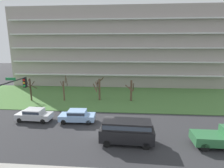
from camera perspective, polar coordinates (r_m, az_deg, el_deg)
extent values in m
plane|color=#2D2D30|center=(20.14, -2.84, -15.49)|extent=(160.00, 160.00, 0.00)
cube|color=#477238|center=(33.12, 0.16, -4.22)|extent=(80.00, 16.00, 0.08)
cube|color=#9E938C|center=(44.82, 1.40, 11.70)|extent=(49.30, 10.10, 18.11)
cube|color=silver|center=(39.83, 0.95, 2.94)|extent=(47.33, 0.90, 0.24)
cube|color=silver|center=(39.47, 0.97, 7.27)|extent=(47.33, 0.90, 0.24)
cube|color=silver|center=(39.33, 0.98, 11.66)|extent=(47.33, 0.90, 0.24)
cube|color=silver|center=(39.43, 1.00, 16.05)|extent=(47.33, 0.90, 0.24)
cube|color=silver|center=(39.76, 1.02, 20.39)|extent=(47.33, 0.90, 0.24)
cylinder|color=#423023|center=(33.55, -24.98, -1.72)|extent=(0.27, 0.27, 3.97)
cylinder|color=#423023|center=(32.56, -24.75, -0.48)|extent=(1.36, 1.28, 1.32)
cylinder|color=#423023|center=(32.96, -25.86, -0.49)|extent=(1.25, 0.48, 0.77)
cylinder|color=#423023|center=(33.49, -25.75, 0.59)|extent=(0.17, 0.88, 0.97)
cylinder|color=#423023|center=(33.74, -24.58, -0.13)|extent=(1.08, 0.31, 1.21)
cylinder|color=brown|center=(31.48, -15.42, -2.26)|extent=(0.26, 0.26, 3.54)
cylinder|color=brown|center=(31.02, -16.09, 0.01)|extent=(0.68, 0.57, 0.86)
cylinder|color=brown|center=(31.12, -14.93, 1.47)|extent=(0.54, 0.82, 1.51)
cylinder|color=brown|center=(31.06, -14.53, 0.66)|extent=(0.38, 1.25, 1.69)
cylinder|color=brown|center=(30.69, -4.11, -1.90)|extent=(0.36, 0.36, 3.87)
cylinder|color=brown|center=(30.76, -4.43, 0.47)|extent=(0.84, 0.60, 1.02)
cylinder|color=brown|center=(30.29, -5.54, -1.29)|extent=(1.04, 1.55, 1.31)
cylinder|color=brown|center=(30.52, -3.29, 1.61)|extent=(0.76, 1.02, 0.83)
cylinder|color=brown|center=(30.30, -5.17, 0.05)|extent=(0.64, 1.15, 0.68)
cylinder|color=brown|center=(30.55, -4.86, -0.43)|extent=(0.22, 0.93, 1.68)
cylinder|color=brown|center=(30.43, 6.28, -2.24)|extent=(0.35, 0.35, 3.69)
cylinder|color=brown|center=(29.91, 6.28, -1.60)|extent=(0.96, 0.22, 0.85)
cylinder|color=brown|center=(30.23, 7.01, -0.84)|extent=(0.25, 0.88, 1.33)
cylinder|color=brown|center=(29.69, 5.53, -1.35)|extent=(1.35, 1.02, 1.01)
cube|color=#8CB2E0|center=(22.76, -11.22, -10.51)|extent=(4.46, 1.95, 0.70)
cube|color=#8CB2E0|center=(22.53, -11.28, -9.04)|extent=(2.26, 1.73, 0.55)
cube|color=#2D3847|center=(22.53, -11.28, -9.04)|extent=(2.21, 1.77, 0.30)
cylinder|color=black|center=(22.60, -15.54, -11.86)|extent=(0.65, 0.24, 0.64)
cylinder|color=black|center=(23.98, -14.38, -10.36)|extent=(0.65, 0.24, 0.64)
cylinder|color=black|center=(21.88, -7.65, -12.32)|extent=(0.65, 0.24, 0.64)
cylinder|color=black|center=(23.31, -6.98, -10.73)|extent=(0.65, 0.24, 0.64)
cube|color=#2D6B3D|center=(20.08, 32.23, -14.91)|extent=(5.44, 2.10, 0.85)
cylinder|color=black|center=(20.24, 25.99, -15.36)|extent=(0.80, 0.23, 0.80)
cylinder|color=black|center=(18.79, 27.94, -17.76)|extent=(0.80, 0.23, 0.80)
cube|color=#B7BABF|center=(24.80, -23.93, -9.43)|extent=(4.46, 1.95, 0.70)
cube|color=#B7BABF|center=(24.59, -24.06, -8.07)|extent=(2.26, 1.73, 0.55)
cube|color=#2D3847|center=(24.59, -24.06, -8.07)|extent=(2.21, 1.77, 0.30)
cylinder|color=black|center=(25.10, -27.87, -10.40)|extent=(0.65, 0.24, 0.64)
cylinder|color=black|center=(26.32, -25.94, -9.19)|extent=(0.65, 0.24, 0.64)
cylinder|color=black|center=(23.56, -21.53, -11.26)|extent=(0.65, 0.24, 0.64)
cylinder|color=black|center=(24.85, -19.83, -9.91)|extent=(0.65, 0.24, 0.64)
cube|color=black|center=(17.78, 4.80, -15.90)|extent=(5.27, 2.19, 1.25)
cube|color=black|center=(17.34, 4.86, -12.98)|extent=(4.66, 2.01, 0.75)
cube|color=#2D3847|center=(17.34, 4.86, -12.98)|extent=(4.57, 2.05, 0.41)
cylinder|color=black|center=(18.92, 10.61, -16.40)|extent=(0.73, 0.25, 0.72)
cylinder|color=black|center=(17.37, 11.03, -19.18)|extent=(0.73, 0.25, 0.72)
cylinder|color=black|center=(18.98, -0.87, -16.08)|extent=(0.73, 0.25, 0.72)
cylinder|color=black|center=(17.44, -1.65, -18.81)|extent=(0.73, 0.25, 0.72)
cylinder|color=black|center=(17.06, -30.53, 0.44)|extent=(0.12, 5.19, 0.12)
cube|color=black|center=(19.04, -26.50, 0.36)|extent=(0.28, 0.28, 0.90)
sphere|color=red|center=(18.86, -26.81, 1.16)|extent=(0.20, 0.20, 0.20)
sphere|color=#F2A519|center=(18.91, -26.73, 0.32)|extent=(0.20, 0.20, 0.20)
sphere|color=green|center=(18.96, -26.65, -0.50)|extent=(0.20, 0.20, 0.20)
cube|color=#197238|center=(17.23, -30.13, 1.43)|extent=(0.90, 0.04, 0.24)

